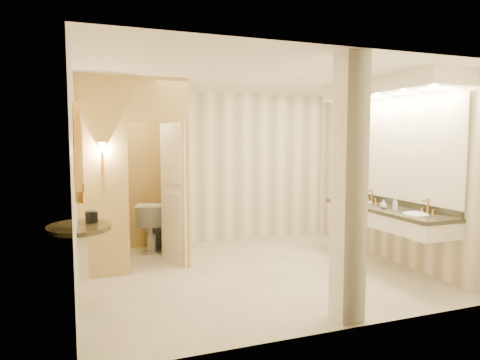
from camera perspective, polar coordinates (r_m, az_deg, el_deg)
name	(u,v)px	position (r m, az deg, el deg)	size (l,w,h in m)	color
floor	(251,272)	(6.12, 1.50, -12.21)	(4.50, 4.50, 0.00)	white
ceiling	(252,76)	(5.90, 1.56, 13.66)	(4.50, 4.50, 0.00)	white
wall_back	(211,168)	(7.75, -3.93, 1.64)	(4.50, 0.02, 2.70)	white
wall_front	(330,193)	(4.08, 11.95, -1.72)	(4.50, 0.02, 2.70)	white
wall_left	(76,182)	(5.45, -21.04, -0.22)	(0.02, 4.00, 2.70)	white
wall_right	(386,172)	(7.01, 18.90, 0.99)	(0.02, 4.00, 2.70)	white
toilet_closet	(158,171)	(6.50, -10.88, 1.18)	(1.50, 1.55, 2.70)	tan
wall_sconce	(102,149)	(5.86, -17.92, 3.98)	(0.14, 0.14, 0.42)	#B6843A
vanity	(389,155)	(6.52, 19.30, 3.12)	(0.75, 2.38, 2.09)	white
console_shelf	(79,185)	(5.17, -20.66, -0.66)	(0.88, 0.88, 1.89)	black
pillar	(349,189)	(4.43, 14.35, -1.22)	(0.26, 0.26, 2.70)	white
tissue_box	(91,217)	(5.37, -19.21, -4.65)	(0.13, 0.13, 0.13)	black
toilet	(152,225)	(7.39, -11.60, -5.93)	(0.47, 0.82, 0.83)	white
soap_bottle_a	(367,201)	(6.73, 16.54, -2.67)	(0.05, 0.05, 0.12)	beige
soap_bottle_b	(383,204)	(6.44, 18.57, -3.06)	(0.10, 0.10, 0.12)	silver
soap_bottle_c	(395,204)	(6.27, 19.97, -3.03)	(0.07, 0.07, 0.19)	#C6B28C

